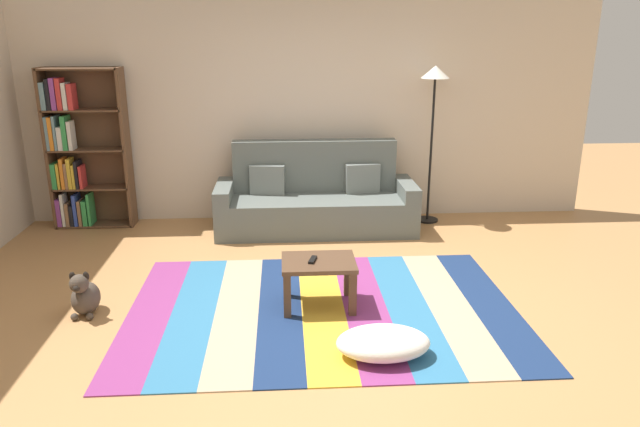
% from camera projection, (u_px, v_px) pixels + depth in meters
% --- Properties ---
extents(ground_plane, '(14.00, 14.00, 0.00)m').
position_uv_depth(ground_plane, '(325.00, 305.00, 4.94)').
color(ground_plane, '#B27F4C').
extents(back_wall, '(6.80, 0.10, 2.70)m').
position_uv_depth(back_wall, '(310.00, 107.00, 6.97)').
color(back_wall, beige).
rests_on(back_wall, ground_plane).
extents(rug, '(3.19, 2.25, 0.01)m').
position_uv_depth(rug, '(323.00, 309.00, 4.87)').
color(rug, '#843370').
rests_on(rug, ground_plane).
extents(couch, '(2.26, 0.80, 1.00)m').
position_uv_depth(couch, '(316.00, 201.00, 6.77)').
color(couch, '#59605B').
rests_on(couch, ground_plane).
extents(bookshelf, '(0.90, 0.28, 1.83)m').
position_uv_depth(bookshelf, '(78.00, 152.00, 6.71)').
color(bookshelf, brown).
rests_on(bookshelf, ground_plane).
extents(coffee_table, '(0.61, 0.46, 0.40)m').
position_uv_depth(coffee_table, '(319.00, 270.00, 4.84)').
color(coffee_table, '#513826').
rests_on(coffee_table, rug).
extents(pouf, '(0.67, 0.44, 0.20)m').
position_uv_depth(pouf, '(383.00, 343.00, 4.14)').
color(pouf, white).
rests_on(pouf, rug).
extents(dog, '(0.22, 0.35, 0.40)m').
position_uv_depth(dog, '(85.00, 296.00, 4.76)').
color(dog, '#473D33').
rests_on(dog, ground_plane).
extents(standing_lamp, '(0.32, 0.32, 1.84)m').
position_uv_depth(standing_lamp, '(434.00, 93.00, 6.68)').
color(standing_lamp, black).
rests_on(standing_lamp, ground_plane).
extents(tv_remote, '(0.08, 0.16, 0.02)m').
position_uv_depth(tv_remote, '(313.00, 260.00, 4.80)').
color(tv_remote, black).
rests_on(tv_remote, coffee_table).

